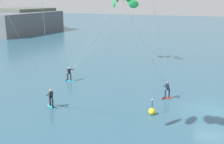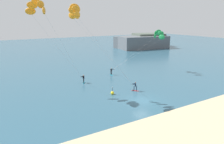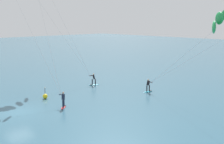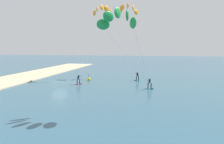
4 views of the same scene
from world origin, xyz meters
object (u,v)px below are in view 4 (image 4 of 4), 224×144
at_px(kitesurfer_nearshore, 128,12).
at_px(marker_buoy, 89,79).
at_px(kitesurfer_mid_water, 101,13).
at_px(kitesurfer_far_out, 120,23).

relative_size(kitesurfer_nearshore, marker_buoy, 11.15).
relative_size(kitesurfer_nearshore, kitesurfer_mid_water, 1.06).
height_order(kitesurfer_mid_water, kitesurfer_far_out, kitesurfer_mid_water).
xyz_separation_m(kitesurfer_mid_water, kitesurfer_far_out, (22.04, 7.36, -4.26)).
xyz_separation_m(kitesurfer_nearshore, kitesurfer_mid_water, (4.44, -4.87, -0.81)).
height_order(kitesurfer_nearshore, marker_buoy, kitesurfer_nearshore).
bearing_deg(kitesurfer_far_out, marker_buoy, -153.56).
relative_size(kitesurfer_mid_water, marker_buoy, 10.54).
xyz_separation_m(kitesurfer_nearshore, kitesurfer_far_out, (26.48, 2.49, -5.07)).
bearing_deg(marker_buoy, kitesurfer_far_out, 26.44).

